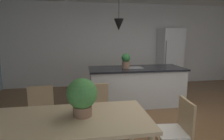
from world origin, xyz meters
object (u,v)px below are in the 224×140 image
chair_far_left (41,113)px  potted_plant_on_island (126,60)px  kitchen_island (136,86)px  refrigerator (170,57)px  dining_table (64,124)px  chair_far_right (97,110)px  chair_kitchen_end (175,131)px  potted_plant_on_table (82,95)px

chair_far_left → potted_plant_on_island: (1.65, 1.36, 0.61)m
kitchen_island → refrigerator: size_ratio=1.19×
dining_table → chair_far_right: (0.43, 0.81, -0.19)m
dining_table → chair_kitchen_end: size_ratio=2.20×
dining_table → potted_plant_on_table: (0.20, 0.05, 0.31)m
chair_far_left → chair_far_right: bearing=0.0°
chair_kitchen_end → chair_far_left: (-1.76, 0.81, 0.00)m
dining_table → refrigerator: size_ratio=1.01×
dining_table → chair_kitchen_end: (1.32, -0.00, -0.19)m
chair_far_right → chair_kitchen_end: bearing=-42.3°
chair_far_left → potted_plant_on_island: potted_plant_on_island is taller
chair_far_left → potted_plant_on_table: potted_plant_on_table is taller
potted_plant_on_island → potted_plant_on_table: potted_plant_on_island is taller
chair_far_right → potted_plant_on_table: 0.94m
kitchen_island → potted_plant_on_table: (-1.28, -2.11, 0.51)m
dining_table → kitchen_island: bearing=55.7°
dining_table → potted_plant_on_island: (1.22, 2.17, 0.41)m
chair_far_right → potted_plant_on_table: size_ratio=2.00×
kitchen_island → chair_kitchen_end: bearing=-94.1°
chair_far_right → refrigerator: bearing=47.5°
potted_plant_on_island → chair_far_right: bearing=-120.1°
kitchen_island → dining_table: bearing=-124.3°
chair_kitchen_end → refrigerator: refrigerator is taller
refrigerator → dining_table: bearing=-129.8°
refrigerator → chair_kitchen_end: bearing=-115.5°
chair_far_right → chair_kitchen_end: 1.21m
chair_far_right → refrigerator: 3.98m
chair_far_right → potted_plant_on_table: bearing=-106.6°
potted_plant_on_island → potted_plant_on_table: (-1.01, -2.11, -0.11)m
kitchen_island → refrigerator: bearing=43.8°
kitchen_island → potted_plant_on_table: potted_plant_on_table is taller
dining_table → kitchen_island: 2.63m
chair_kitchen_end → kitchen_island: bearing=85.9°
dining_table → kitchen_island: (1.48, 2.17, -0.21)m
dining_table → refrigerator: (3.10, 3.72, 0.28)m
refrigerator → chair_far_left: bearing=-140.5°
chair_far_right → kitchen_island: bearing=52.3°
kitchen_island → potted_plant_on_table: bearing=-121.1°
potted_plant_on_island → chair_far_left: bearing=-140.6°
refrigerator → chair_far_right: bearing=-132.5°
chair_far_right → kitchen_island: 1.72m
dining_table → chair_kitchen_end: 1.34m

